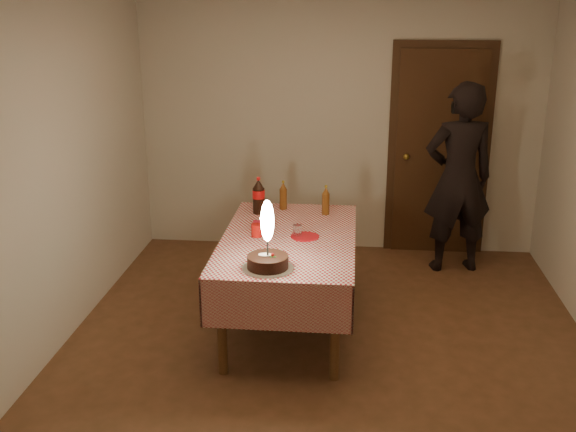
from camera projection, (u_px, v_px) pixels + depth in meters
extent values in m
cube|color=brown|center=(326.00, 352.00, 5.02)|extent=(4.00, 4.50, 0.01)
cube|color=beige|center=(339.00, 124.00, 6.73)|extent=(4.00, 0.04, 2.60)
cube|color=beige|center=(305.00, 348.00, 2.48)|extent=(4.00, 0.04, 2.60)
cube|color=beige|center=(49.00, 177.00, 4.80)|extent=(0.04, 4.50, 2.60)
cube|color=#472814|center=(439.00, 154.00, 6.70)|extent=(0.85, 0.05, 2.05)
sphere|color=#B28C33|center=(406.00, 157.00, 6.69)|extent=(0.06, 0.06, 0.06)
cube|color=brown|center=(289.00, 241.00, 5.18)|extent=(0.90, 1.60, 0.04)
cylinder|color=brown|center=(222.00, 327.00, 4.64)|extent=(0.07, 0.07, 0.71)
cylinder|color=brown|center=(335.00, 333.00, 4.57)|extent=(0.07, 0.07, 0.71)
cylinder|color=brown|center=(254.00, 250.00, 6.04)|extent=(0.07, 0.07, 0.71)
cylinder|color=brown|center=(341.00, 253.00, 5.96)|extent=(0.07, 0.07, 0.71)
cube|color=beige|center=(289.00, 238.00, 5.18)|extent=(1.02, 1.72, 0.01)
cube|color=beige|center=(276.00, 307.00, 4.42)|extent=(1.02, 0.01, 0.34)
cube|color=beige|center=(298.00, 224.00, 6.04)|extent=(1.02, 0.01, 0.34)
cube|color=beige|center=(225.00, 257.00, 5.28)|extent=(0.01, 1.72, 0.34)
cube|color=beige|center=(354.00, 261.00, 5.18)|extent=(0.01, 1.72, 0.34)
cylinder|color=white|center=(268.00, 268.00, 4.59)|extent=(0.35, 0.35, 0.01)
cylinder|color=black|center=(268.00, 262.00, 4.57)|extent=(0.28, 0.28, 0.09)
cylinder|color=white|center=(265.00, 255.00, 4.57)|extent=(0.07, 0.07, 0.00)
sphere|color=red|center=(273.00, 255.00, 4.54)|extent=(0.02, 0.02, 0.02)
cube|color=#19721E|center=(275.00, 257.00, 4.53)|extent=(0.02, 0.01, 0.00)
cube|color=#19721E|center=(271.00, 257.00, 4.53)|extent=(0.01, 0.02, 0.00)
cylinder|color=#262628|center=(268.00, 247.00, 4.54)|extent=(0.01, 0.01, 0.12)
ellipsoid|color=#FFF2BF|center=(267.00, 221.00, 4.48)|extent=(0.09, 0.09, 0.29)
sphere|color=white|center=(267.00, 236.00, 4.51)|extent=(0.04, 0.04, 0.04)
cylinder|color=#B80C15|center=(305.00, 237.00, 5.17)|extent=(0.22, 0.22, 0.01)
cylinder|color=#B5110C|center=(256.00, 230.00, 5.17)|extent=(0.08, 0.08, 0.10)
cylinder|color=silver|center=(297.00, 230.00, 5.18)|extent=(0.07, 0.07, 0.09)
cube|color=#AB132C|center=(262.00, 224.00, 5.42)|extent=(0.15, 0.15, 0.02)
cylinder|color=black|center=(259.00, 201.00, 5.70)|extent=(0.10, 0.10, 0.22)
cylinder|color=red|center=(259.00, 194.00, 5.68)|extent=(0.10, 0.10, 0.07)
cone|color=black|center=(258.00, 184.00, 5.65)|extent=(0.10, 0.10, 0.08)
cylinder|color=red|center=(258.00, 179.00, 5.64)|extent=(0.03, 0.03, 0.02)
cylinder|color=#603310|center=(283.00, 199.00, 5.82)|extent=(0.06, 0.06, 0.18)
cone|color=#603310|center=(283.00, 186.00, 5.78)|extent=(0.06, 0.06, 0.06)
cylinder|color=olive|center=(283.00, 182.00, 5.77)|extent=(0.02, 0.02, 0.02)
cylinder|color=#603310|center=(326.00, 204.00, 5.68)|extent=(0.06, 0.06, 0.18)
cone|color=#603310|center=(326.00, 190.00, 5.64)|extent=(0.06, 0.06, 0.06)
cylinder|color=olive|center=(326.00, 186.00, 5.63)|extent=(0.02, 0.02, 0.02)
imported|color=black|center=(458.00, 178.00, 6.28)|extent=(0.73, 0.55, 1.80)
cube|color=black|center=(459.00, 108.00, 6.20)|extent=(0.15, 0.11, 0.10)
cylinder|color=black|center=(456.00, 106.00, 6.27)|extent=(0.09, 0.09, 0.08)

